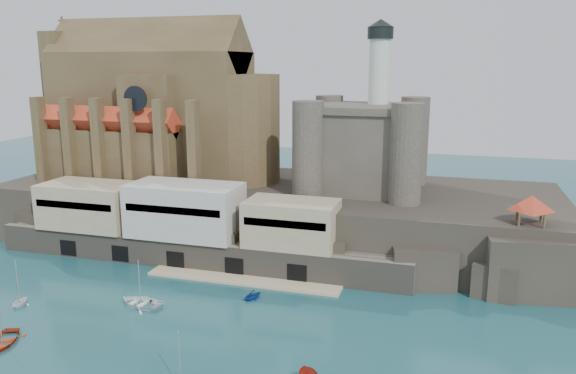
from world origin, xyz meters
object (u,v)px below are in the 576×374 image
Objects in this scene: church at (160,115)px; boat_0 at (2,344)px; castle_keep at (364,143)px; pavilion at (531,205)px.

church is 55.04m from boat_0.
castle_keep is (40.21, -0.78, -3.81)m from church.
pavilion is at bearing -30.18° from castle_keep.
pavilion is 70.16m from boat_0.
church reaches higher than castle_keep.
church is 1.60× the size of castle_keep.
boat_0 is at bearing -82.95° from church.
castle_keep is 4.71× the size of boat_0.
church reaches higher than pavilion.
pavilion is at bearing -13.48° from church.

